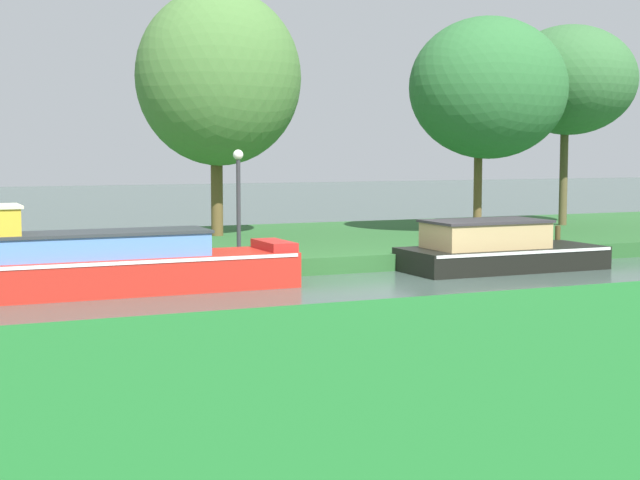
# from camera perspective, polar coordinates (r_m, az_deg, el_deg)

# --- Properties ---
(ground_plane) EXTENTS (120.00, 120.00, 0.00)m
(ground_plane) POSITION_cam_1_polar(r_m,az_deg,el_deg) (21.01, 4.86, -2.58)
(ground_plane) COLOR #3E5149
(riverbank_far) EXTENTS (72.00, 10.00, 0.40)m
(riverbank_far) POSITION_cam_1_polar(r_m,az_deg,el_deg) (27.29, -2.18, -0.31)
(riverbank_far) COLOR #295C2A
(riverbank_far) RESTS_ON ground_plane
(red_barge) EXTENTS (7.99, 1.73, 1.83)m
(red_barge) POSITION_cam_1_polar(r_m,az_deg,el_deg) (19.92, -13.25, -1.39)
(red_barge) COLOR red
(red_barge) RESTS_ON ground_plane
(black_narrowboat) EXTENTS (4.94, 2.03, 1.22)m
(black_narrowboat) POSITION_cam_1_polar(r_m,az_deg,el_deg) (23.64, 10.36, -0.57)
(black_narrowboat) COLOR black
(black_narrowboat) RESTS_ON ground_plane
(willow_tree_left) EXTENTS (4.74, 3.99, 7.01)m
(willow_tree_left) POSITION_cam_1_polar(r_m,az_deg,el_deg) (27.87, -5.95, 9.47)
(willow_tree_left) COLOR brown
(willow_tree_left) RESTS_ON riverbank_far
(willow_tree_centre) EXTENTS (4.93, 3.93, 6.37)m
(willow_tree_centre) POSITION_cam_1_polar(r_m,az_deg,el_deg) (29.29, 9.91, 8.79)
(willow_tree_centre) COLOR brown
(willow_tree_centre) RESTS_ON riverbank_far
(willow_tree_right) EXTENTS (4.29, 4.32, 6.49)m
(willow_tree_right) POSITION_cam_1_polar(r_m,az_deg,el_deg) (32.79, 14.45, 9.07)
(willow_tree_right) COLOR brown
(willow_tree_right) RESTS_ON riverbank_far
(lamp_post) EXTENTS (0.24, 0.24, 2.49)m
(lamp_post) POSITION_cam_1_polar(r_m,az_deg,el_deg) (22.71, -4.82, 3.07)
(lamp_post) COLOR #333338
(lamp_post) RESTS_ON riverbank_far
(mooring_post_near) EXTENTS (0.14, 0.14, 0.50)m
(mooring_post_near) POSITION_cam_1_polar(r_m,az_deg,el_deg) (26.09, 13.80, 0.27)
(mooring_post_near) COLOR #4B3F1F
(mooring_post_near) RESTS_ON riverbank_far
(mooring_post_far) EXTENTS (0.13, 0.13, 0.75)m
(mooring_post_far) POSITION_cam_1_polar(r_m,az_deg,el_deg) (24.99, 10.42, 0.40)
(mooring_post_far) COLOR #513823
(mooring_post_far) RESTS_ON riverbank_far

